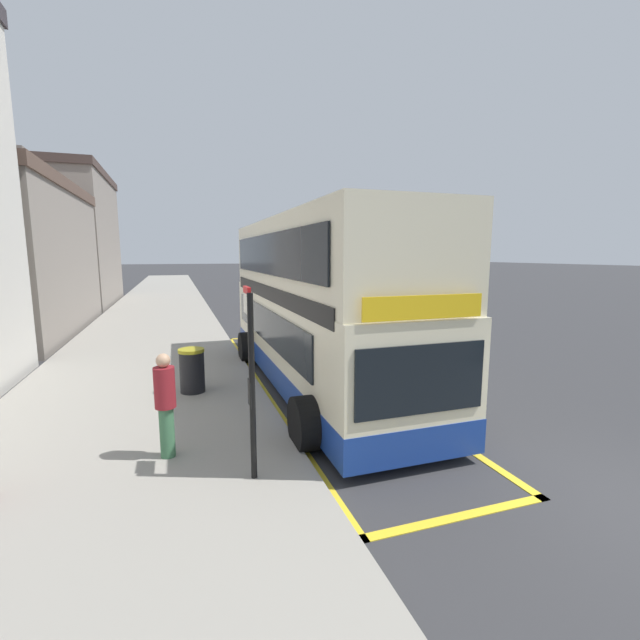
% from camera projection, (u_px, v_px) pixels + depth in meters
% --- Properties ---
extents(ground_plane, '(260.00, 260.00, 0.00)m').
position_uv_depth(ground_plane, '(252.00, 297.00, 35.74)').
color(ground_plane, '#333335').
extents(pavement_near, '(6.00, 76.00, 0.14)m').
position_uv_depth(pavement_near, '(163.00, 299.00, 33.53)').
color(pavement_near, gray).
rests_on(pavement_near, ground).
extents(double_decker_bus, '(3.27, 10.55, 4.40)m').
position_uv_depth(double_decker_bus, '(315.00, 309.00, 11.42)').
color(double_decker_bus, beige).
rests_on(double_decker_bus, ground).
extents(bus_bay_markings, '(3.01, 13.51, 0.01)m').
position_uv_depth(bus_bay_markings, '(311.00, 380.00, 12.01)').
color(bus_bay_markings, yellow).
rests_on(bus_bay_markings, ground).
extents(bus_stop_sign, '(0.09, 0.51, 2.89)m').
position_uv_depth(bus_stop_sign, '(251.00, 369.00, 6.34)').
color(bus_stop_sign, black).
rests_on(bus_stop_sign, pavement_near).
extents(terrace_corner, '(9.07, 11.35, 9.99)m').
position_uv_depth(terrace_corner, '(38.00, 238.00, 28.90)').
color(terrace_corner, gray).
rests_on(terrace_corner, ground).
extents(parked_car_silver_behind, '(2.09, 4.20, 1.62)m').
position_uv_depth(parked_car_silver_behind, '(329.00, 290.00, 32.40)').
color(parked_car_silver_behind, '#B2B5BA').
rests_on(parked_car_silver_behind, ground).
extents(parked_car_black_far, '(2.09, 4.20, 1.62)m').
position_uv_depth(parked_car_black_far, '(268.00, 276.00, 52.77)').
color(parked_car_black_far, black).
rests_on(parked_car_black_far, ground).
extents(pedestrian_further_back, '(0.34, 0.34, 1.77)m').
position_uv_depth(pedestrian_further_back, '(165.00, 401.00, 7.06)').
color(pedestrian_further_back, '#3F724C').
rests_on(pedestrian_further_back, pavement_near).
extents(litter_bin, '(0.62, 0.62, 1.08)m').
position_uv_depth(litter_bin, '(192.00, 370.00, 10.50)').
color(litter_bin, black).
rests_on(litter_bin, pavement_near).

